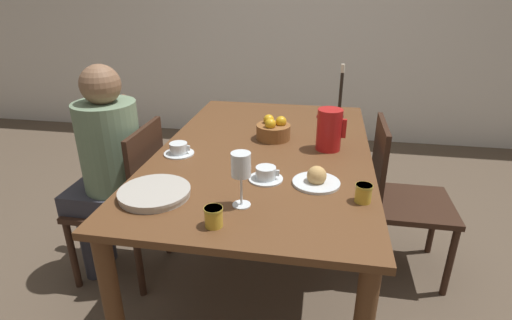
# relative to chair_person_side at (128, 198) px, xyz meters

# --- Properties ---
(ground_plane) EXTENTS (20.00, 20.00, 0.00)m
(ground_plane) POSITION_rel_chair_person_side_xyz_m (0.71, 0.13, -0.46)
(ground_plane) COLOR brown
(wall_back) EXTENTS (10.00, 0.06, 2.60)m
(wall_back) POSITION_rel_chair_person_side_xyz_m (0.71, 2.39, 0.84)
(wall_back) COLOR silver
(wall_back) RESTS_ON ground_plane
(dining_table) EXTENTS (1.04, 1.68, 0.74)m
(dining_table) POSITION_rel_chair_person_side_xyz_m (0.71, 0.13, 0.19)
(dining_table) COLOR brown
(dining_table) RESTS_ON ground_plane
(chair_person_side) EXTENTS (0.42, 0.42, 0.86)m
(chair_person_side) POSITION_rel_chair_person_side_xyz_m (0.00, 0.00, 0.00)
(chair_person_side) COLOR #331E14
(chair_person_side) RESTS_ON ground_plane
(chair_opposite) EXTENTS (0.42, 0.42, 0.86)m
(chair_opposite) POSITION_rel_chair_person_side_xyz_m (1.41, 0.28, 0.00)
(chair_opposite) COLOR #331E14
(chair_opposite) RESTS_ON ground_plane
(person_seated) EXTENTS (0.39, 0.41, 1.16)m
(person_seated) POSITION_rel_chair_person_side_xyz_m (-0.08, -0.01, 0.22)
(person_seated) COLOR #33333D
(person_seated) RESTS_ON ground_plane
(red_pitcher) EXTENTS (0.15, 0.12, 0.21)m
(red_pitcher) POSITION_rel_chair_person_side_xyz_m (1.02, 0.18, 0.38)
(red_pitcher) COLOR red
(red_pitcher) RESTS_ON dining_table
(wine_glass_water) EXTENTS (0.07, 0.07, 0.21)m
(wine_glass_water) POSITION_rel_chair_person_side_xyz_m (0.71, -0.44, 0.44)
(wine_glass_water) COLOR white
(wine_glass_water) RESTS_ON dining_table
(teacup_near_person) EXTENTS (0.15, 0.15, 0.06)m
(teacup_near_person) POSITION_rel_chair_person_side_xyz_m (0.76, -0.21, 0.30)
(teacup_near_person) COLOR silver
(teacup_near_person) RESTS_ON dining_table
(teacup_across) EXTENTS (0.15, 0.15, 0.06)m
(teacup_across) POSITION_rel_chair_person_side_xyz_m (0.31, -0.01, 0.30)
(teacup_across) COLOR silver
(teacup_across) RESTS_ON dining_table
(serving_tray) EXTENTS (0.28, 0.28, 0.03)m
(serving_tray) POSITION_rel_chair_person_side_xyz_m (0.36, -0.43, 0.30)
(serving_tray) COLOR #B7B2A8
(serving_tray) RESTS_ON dining_table
(bread_plate) EXTENTS (0.20, 0.20, 0.08)m
(bread_plate) POSITION_rel_chair_person_side_xyz_m (0.97, -0.21, 0.30)
(bread_plate) COLOR silver
(bread_plate) RESTS_ON dining_table
(jam_jar_amber) EXTENTS (0.07, 0.07, 0.07)m
(jam_jar_amber) POSITION_rel_chair_person_side_xyz_m (0.64, -0.59, 0.32)
(jam_jar_amber) COLOR gold
(jam_jar_amber) RESTS_ON dining_table
(jam_jar_red) EXTENTS (0.07, 0.07, 0.07)m
(jam_jar_red) POSITION_rel_chair_person_side_xyz_m (1.15, -0.33, 0.32)
(jam_jar_red) COLOR gold
(jam_jar_red) RESTS_ON dining_table
(fruit_bowl) EXTENTS (0.18, 0.18, 0.12)m
(fruit_bowl) POSITION_rel_chair_person_side_xyz_m (0.73, 0.28, 0.33)
(fruit_bowl) COLOR brown
(fruit_bowl) RESTS_ON dining_table
(candlestick_tall) EXTENTS (0.06, 0.06, 0.33)m
(candlestick_tall) POSITION_rel_chair_person_side_xyz_m (1.08, 0.73, 0.41)
(candlestick_tall) COLOR black
(candlestick_tall) RESTS_ON dining_table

